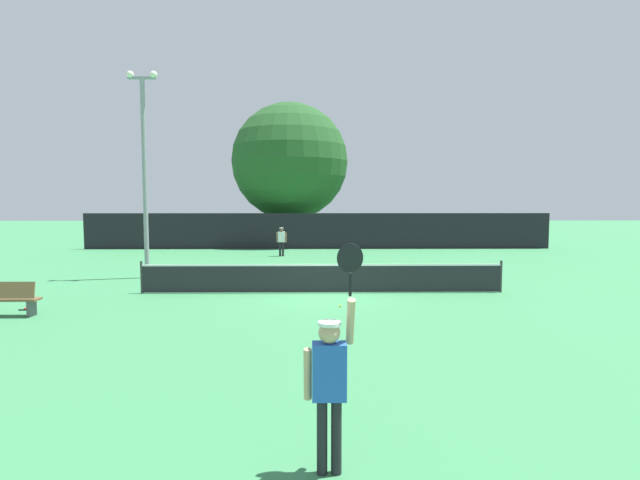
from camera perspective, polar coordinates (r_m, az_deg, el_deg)
The scene contains 11 objects.
ground_plane at distance 16.77m, azimuth 0.25°, elevation -6.02°, with size 120.00×120.00×0.00m, color #387F4C.
tennis_net at distance 16.68m, azimuth 0.25°, elevation -4.29°, with size 12.05×0.08×1.07m.
perimeter_fence at distance 31.83m, azimuth -0.25°, elevation 1.03°, with size 29.60×0.12×2.27m, color black.
player_serving at distance 5.75m, azimuth 1.17°, elevation -14.91°, with size 0.68×0.40×2.60m.
player_receiving at distance 27.66m, azimuth -4.41°, elevation 0.14°, with size 0.57×0.23×1.58m.
tennis_ball at distance 14.57m, azimuth 2.33°, elevation -7.51°, with size 0.07×0.07×0.07m, color #CCE033.
spare_racket at distance 16.61m, azimuth -30.17°, elevation -6.67°, with size 0.28×0.52×0.04m.
courtside_bench at distance 15.72m, azimuth -32.37°, elevation -5.67°, with size 1.80×0.44×0.95m.
light_pole at distance 20.97m, azimuth -19.38°, elevation 8.44°, with size 1.18×0.28×8.06m.
large_tree at distance 35.48m, azimuth -3.46°, elevation 8.90°, with size 8.11×8.11×9.85m.
parked_car_near at distance 38.50m, azimuth 14.59°, elevation 0.96°, with size 1.99×4.24×1.69m.
Camera 1 is at (-0.30, -16.48, 3.07)m, focal length 28.10 mm.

